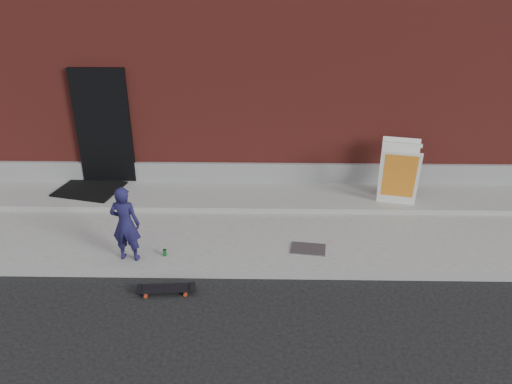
{
  "coord_description": "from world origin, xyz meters",
  "views": [
    {
      "loc": [
        0.51,
        -6.17,
        4.44
      ],
      "look_at": [
        0.38,
        0.8,
        1.07
      ],
      "focal_mm": 35.0,
      "sensor_mm": 36.0,
      "label": 1
    }
  ],
  "objects_px": {
    "child": "(125,224)",
    "soda_can": "(165,253)",
    "skateboard": "(166,289)",
    "pizza_sign": "(399,173)"
  },
  "relations": [
    {
      "from": "child",
      "to": "pizza_sign",
      "type": "height_order",
      "value": "pizza_sign"
    },
    {
      "from": "child",
      "to": "pizza_sign",
      "type": "distance_m",
      "value": 4.89
    },
    {
      "from": "skateboard",
      "to": "pizza_sign",
      "type": "bearing_deg",
      "value": 33.32
    },
    {
      "from": "child",
      "to": "skateboard",
      "type": "xyz_separation_m",
      "value": [
        0.68,
        -0.67,
        -0.68
      ]
    },
    {
      "from": "child",
      "to": "soda_can",
      "type": "relative_size",
      "value": 11.24
    },
    {
      "from": "child",
      "to": "skateboard",
      "type": "bearing_deg",
      "value": 141.16
    },
    {
      "from": "child",
      "to": "skateboard",
      "type": "distance_m",
      "value": 1.17
    },
    {
      "from": "soda_can",
      "to": "skateboard",
      "type": "bearing_deg",
      "value": -79.16
    },
    {
      "from": "pizza_sign",
      "to": "soda_can",
      "type": "bearing_deg",
      "value": -155.97
    },
    {
      "from": "soda_can",
      "to": "child",
      "type": "bearing_deg",
      "value": -171.14
    }
  ]
}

